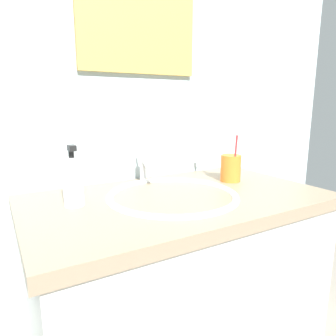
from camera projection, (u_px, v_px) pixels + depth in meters
tiled_wall_back at (137, 101)px, 1.24m from camera, size 2.19×0.04×2.40m
vanity_counter at (178, 312)px, 1.11m from camera, size 0.99×0.57×0.89m
sink_basin at (172, 205)px, 1.02m from camera, size 0.44×0.44×0.10m
faucet at (145, 168)px, 1.18m from camera, size 0.02×0.14×0.11m
toothbrush_cup at (231, 168)px, 1.21m from camera, size 0.08×0.08×0.10m
toothbrush_red at (236, 152)px, 1.16m from camera, size 0.03×0.05×0.21m
toothbrush_white at (221, 153)px, 1.21m from camera, size 0.03×0.05×0.19m
soap_dispenser at (73, 181)px, 0.91m from camera, size 0.06×0.06×0.18m
wall_mirror at (139, 11)px, 1.14m from camera, size 0.48×0.02×0.45m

